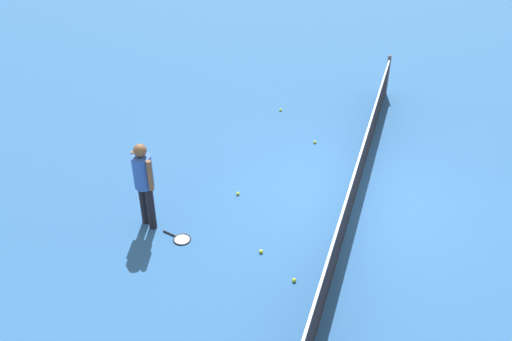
% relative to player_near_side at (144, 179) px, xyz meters
% --- Properties ---
extents(ground_plane, '(40.00, 40.00, 0.00)m').
position_rel_player_near_side_xyz_m(ground_plane, '(-2.02, 3.45, -1.01)').
color(ground_plane, '#265693').
extents(court_net, '(10.09, 0.09, 1.07)m').
position_rel_player_near_side_xyz_m(court_net, '(-2.02, 3.45, -0.51)').
color(court_net, '#4C4C51').
rests_on(court_net, ground_plane).
extents(player_near_side, '(0.46, 0.50, 1.70)m').
position_rel_player_near_side_xyz_m(player_near_side, '(0.00, 0.00, 0.00)').
color(player_near_side, black).
rests_on(player_near_side, ground_plane).
extents(tennis_racket_near_player, '(0.38, 0.61, 0.03)m').
position_rel_player_near_side_xyz_m(tennis_racket_near_player, '(0.21, 0.72, -1.00)').
color(tennis_racket_near_player, black).
rests_on(tennis_racket_near_player, ground_plane).
extents(tennis_ball_near_player, '(0.07, 0.07, 0.07)m').
position_rel_player_near_side_xyz_m(tennis_ball_near_player, '(-3.83, 2.24, -0.98)').
color(tennis_ball_near_player, '#C6E033').
rests_on(tennis_ball_near_player, ground_plane).
extents(tennis_ball_by_net, '(0.07, 0.07, 0.07)m').
position_rel_player_near_side_xyz_m(tennis_ball_by_net, '(0.12, 2.18, -0.98)').
color(tennis_ball_by_net, '#C6E033').
rests_on(tennis_ball_by_net, ground_plane).
extents(tennis_ball_midcourt, '(0.07, 0.07, 0.07)m').
position_rel_player_near_side_xyz_m(tennis_ball_midcourt, '(-5.15, 1.05, -0.98)').
color(tennis_ball_midcourt, '#C6E033').
rests_on(tennis_ball_midcourt, ground_plane).
extents(tennis_ball_baseline, '(0.07, 0.07, 0.07)m').
position_rel_player_near_side_xyz_m(tennis_ball_baseline, '(-1.37, 1.23, -0.98)').
color(tennis_ball_baseline, '#C6E033').
rests_on(tennis_ball_baseline, ground_plane).
extents(tennis_ball_stray_left, '(0.07, 0.07, 0.07)m').
position_rel_player_near_side_xyz_m(tennis_ball_stray_left, '(0.61, 2.89, -0.98)').
color(tennis_ball_stray_left, '#C6E033').
rests_on(tennis_ball_stray_left, ground_plane).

